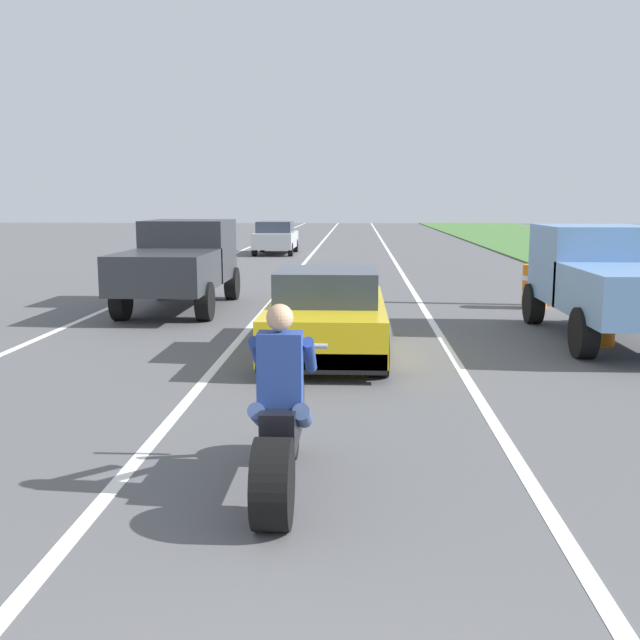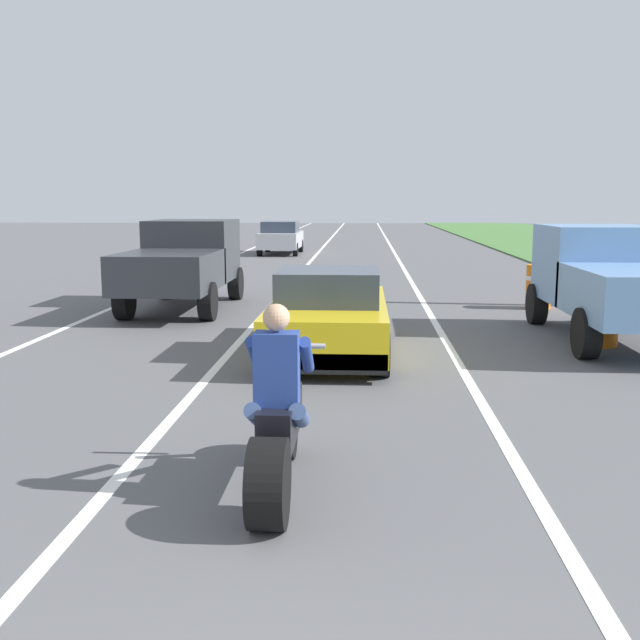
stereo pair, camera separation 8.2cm
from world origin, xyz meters
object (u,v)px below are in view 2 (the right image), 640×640
object	(u,v)px
pickup_truck_right_shoulder_light_blue	(612,278)
construction_barrel_mid	(539,286)
pickup_truck_left_lane_dark_grey	(184,260)
distant_car_far_ahead	(281,237)
sports_car_yellow	(329,315)
construction_barrel_nearest	(602,316)
motorcycle_with_rider	(277,428)

from	to	relation	value
pickup_truck_right_shoulder_light_blue	construction_barrel_mid	size ratio (longest dim) A/B	4.80
pickup_truck_left_lane_dark_grey	distant_car_far_ahead	world-z (taller)	pickup_truck_left_lane_dark_grey
sports_car_yellow	construction_barrel_nearest	world-z (taller)	sports_car_yellow
motorcycle_with_rider	sports_car_yellow	distance (m)	5.86
construction_barrel_mid	pickup_truck_left_lane_dark_grey	bearing A→B (deg)	-176.05
pickup_truck_right_shoulder_light_blue	sports_car_yellow	bearing A→B (deg)	-163.16
pickup_truck_left_lane_dark_grey	construction_barrel_nearest	xyz separation A→B (m)	(8.07, -3.85, -0.60)
construction_barrel_mid	distant_car_far_ahead	size ratio (longest dim) A/B	0.25
motorcycle_with_rider	construction_barrel_mid	distance (m)	12.15
motorcycle_with_rider	pickup_truck_right_shoulder_light_blue	world-z (taller)	pickup_truck_right_shoulder_light_blue
motorcycle_with_rider	construction_barrel_mid	xyz separation A→B (m)	(4.67, 11.22, -0.09)
construction_barrel_nearest	sports_car_yellow	bearing A→B (deg)	-168.17
sports_car_yellow	pickup_truck_right_shoulder_light_blue	world-z (taller)	pickup_truck_right_shoulder_light_blue
construction_barrel_nearest	construction_barrel_mid	distance (m)	4.40
pickup_truck_right_shoulder_light_blue	construction_barrel_nearest	bearing A→B (deg)	-120.35
motorcycle_with_rider	distant_car_far_ahead	xyz separation A→B (m)	(-3.12, 28.29, 0.18)
pickup_truck_right_shoulder_light_blue	distant_car_far_ahead	size ratio (longest dim) A/B	1.20
pickup_truck_left_lane_dark_grey	distant_car_far_ahead	size ratio (longest dim) A/B	1.20
construction_barrel_mid	distant_car_far_ahead	bearing A→B (deg)	114.53
pickup_truck_left_lane_dark_grey	pickup_truck_right_shoulder_light_blue	distance (m)	9.01
sports_car_yellow	distant_car_far_ahead	xyz separation A→B (m)	(-3.27, 22.43, 0.14)
pickup_truck_right_shoulder_light_blue	distant_car_far_ahead	xyz separation A→B (m)	(-8.14, 20.96, -0.33)
pickup_truck_left_lane_dark_grey	construction_barrel_nearest	world-z (taller)	pickup_truck_left_lane_dark_grey
pickup_truck_left_lane_dark_grey	distant_car_far_ahead	distance (m)	17.63
construction_barrel_nearest	pickup_truck_right_shoulder_light_blue	bearing A→B (deg)	59.65
pickup_truck_left_lane_dark_grey	construction_barrel_mid	distance (m)	8.06
motorcycle_with_rider	construction_barrel_nearest	xyz separation A→B (m)	(4.72, 6.82, -0.09)
construction_barrel_mid	distant_car_far_ahead	distance (m)	18.77
motorcycle_with_rider	pickup_truck_left_lane_dark_grey	xyz separation A→B (m)	(-3.35, 10.67, 0.51)
pickup_truck_right_shoulder_light_blue	construction_barrel_nearest	xyz separation A→B (m)	(-0.30, -0.52, -0.60)
sports_car_yellow	pickup_truck_right_shoulder_light_blue	size ratio (longest dim) A/B	0.90
motorcycle_with_rider	distant_car_far_ahead	distance (m)	28.46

